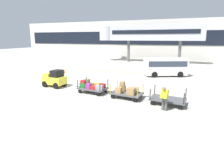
{
  "coord_description": "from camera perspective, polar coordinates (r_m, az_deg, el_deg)",
  "views": [
    {
      "loc": [
        8.65,
        -13.57,
        4.41
      ],
      "look_at": [
        3.06,
        1.33,
        1.26
      ],
      "focal_mm": 28.99,
      "sensor_mm": 36.0,
      "label": 1
    }
  ],
  "objects": [
    {
      "name": "baggage_handler",
      "position": [
        11.59,
        16.22,
        -7.06
      ],
      "size": [
        0.52,
        0.53,
        1.56
      ],
      "color": "#4C4C4C",
      "rests_on": "ground_plane"
    },
    {
      "name": "baggage_cart_lead",
      "position": [
        14.97,
        -6.23,
        -3.94
      ],
      "size": [
        3.06,
        1.64,
        1.1
      ],
      "color": "#4C4C4F",
      "rests_on": "ground_plane"
    },
    {
      "name": "baggage_cart_tail",
      "position": [
        12.9,
        17.16,
        -7.68
      ],
      "size": [
        3.06,
        1.64,
        1.1
      ],
      "color": "#4C4C4F",
      "rests_on": "ground_plane"
    },
    {
      "name": "baggage_cart_middle",
      "position": [
        13.61,
        4.7,
        -5.44
      ],
      "size": [
        3.06,
        1.64,
        1.13
      ],
      "color": "#4C4C4F",
      "rests_on": "ground_plane"
    },
    {
      "name": "safety_cone_near",
      "position": [
        24.03,
        -14.91,
        0.92
      ],
      "size": [
        0.36,
        0.36,
        0.55
      ],
      "primitive_type": "cone",
      "color": "#EA590F",
      "rests_on": "ground_plane"
    },
    {
      "name": "baggage_tug",
      "position": [
        17.45,
        -17.68,
        -1.43
      ],
      "size": [
        2.21,
        1.43,
        1.58
      ],
      "color": "gold",
      "rests_on": "ground_plane"
    },
    {
      "name": "ground_plane",
      "position": [
        16.69,
        -11.57,
        -4.35
      ],
      "size": [
        120.0,
        120.0,
        0.0
      ],
      "primitive_type": "plane",
      "color": "#B2ADA0"
    },
    {
      "name": "terminal_building",
      "position": [
        40.48,
        8.36,
        10.62
      ],
      "size": [
        57.87,
        2.51,
        8.13
      ],
      "color": "beige",
      "rests_on": "ground_plane"
    },
    {
      "name": "jet_bridge",
      "position": [
        34.17,
        10.06,
        12.45
      ],
      "size": [
        18.76,
        3.0,
        6.6
      ],
      "color": "#B7B7BC",
      "rests_on": "ground_plane"
    },
    {
      "name": "apron_lead_line",
      "position": [
        24.51,
        -1.09,
        0.85
      ],
      "size": [
        14.18,
        0.65,
        0.01
      ],
      "primitive_type": "cube",
      "rotation": [
        0.0,
        0.0,
        0.03
      ],
      "color": "yellow",
      "rests_on": "ground_plane"
    },
    {
      "name": "shuttle_van",
      "position": [
        22.27,
        16.44,
        2.56
      ],
      "size": [
        5.16,
        3.62,
        2.1
      ],
      "color": "white",
      "rests_on": "ground_plane"
    }
  ]
}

